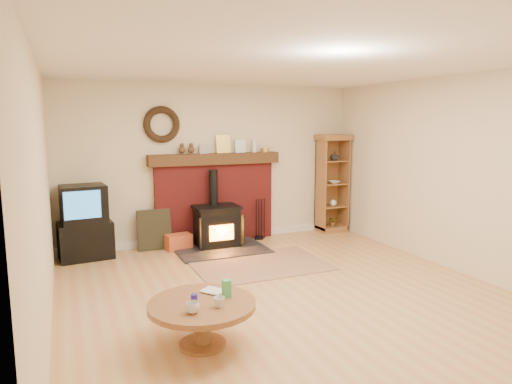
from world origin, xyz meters
name	(u,v)px	position (x,y,z in m)	size (l,w,h in m)	color
ground	(287,295)	(0.00, 0.00, 0.00)	(5.50, 5.50, 0.00)	tan
room_shell	(284,146)	(-0.02, 0.09, 1.72)	(5.02, 5.52, 2.61)	beige
chimney_breast	(215,194)	(0.00, 2.67, 0.80)	(2.20, 0.22, 1.78)	maroon
wood_stove	(217,228)	(-0.10, 2.27, 0.32)	(1.40, 1.00, 1.23)	black
area_rug	(260,265)	(0.16, 1.16, 0.01)	(1.84, 1.26, 0.01)	brown
tv_unit	(85,224)	(-2.06, 2.47, 0.52)	(0.79, 0.59, 1.09)	black
curio_cabinet	(332,183)	(2.19, 2.55, 0.89)	(0.57, 0.41, 1.77)	brown
firelog_box	(179,242)	(-0.70, 2.40, 0.12)	(0.39, 0.24, 0.24)	orange
leaning_painting	(154,230)	(-1.05, 2.55, 0.32)	(0.53, 0.03, 0.64)	black
fire_tools	(260,230)	(0.73, 2.50, 0.16)	(0.19, 0.16, 0.70)	black
coffee_table	(202,310)	(-1.24, -0.78, 0.33)	(0.96, 0.96, 0.57)	brown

